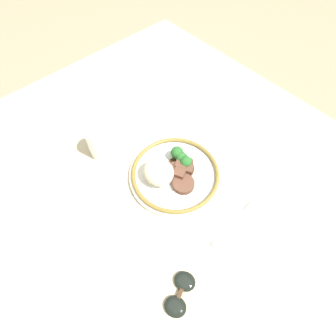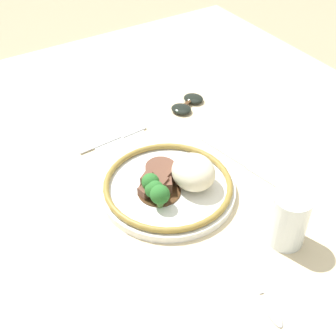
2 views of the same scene
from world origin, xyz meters
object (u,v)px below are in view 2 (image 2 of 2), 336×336
(plate, at_px, (171,184))
(knife, at_px, (245,165))
(sunglasses, at_px, (187,104))
(fork, at_px, (120,137))
(juice_glass, at_px, (288,222))
(spoon, at_px, (266,300))

(plate, relative_size, knife, 1.15)
(sunglasses, bearing_deg, plate, -63.98)
(fork, height_order, knife, fork)
(juice_glass, distance_m, sunglasses, 0.47)
(plate, bearing_deg, spoon, -1.22)
(juice_glass, distance_m, fork, 0.44)
(knife, xyz_separation_m, spoon, (0.28, -0.18, 0.00))
(plate, height_order, sunglasses, plate)
(juice_glass, relative_size, spoon, 0.61)
(plate, height_order, spoon, plate)
(fork, xyz_separation_m, spoon, (0.51, -0.00, -0.00))
(juice_glass, bearing_deg, plate, -153.34)
(juice_glass, relative_size, fork, 0.61)
(knife, height_order, sunglasses, sunglasses)
(spoon, bearing_deg, knife, 160.36)
(knife, bearing_deg, plate, -105.15)
(spoon, bearing_deg, plate, -167.31)
(juice_glass, bearing_deg, sunglasses, 168.04)
(fork, height_order, sunglasses, sunglasses)
(spoon, relative_size, sunglasses, 1.48)
(juice_glass, xyz_separation_m, knife, (-0.20, 0.07, -0.04))
(plate, distance_m, juice_glass, 0.24)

